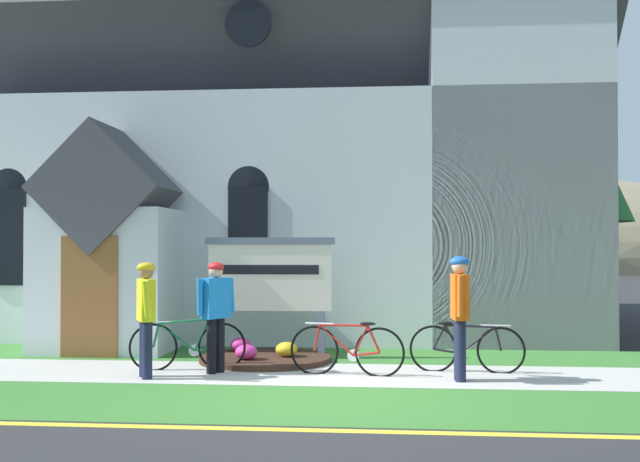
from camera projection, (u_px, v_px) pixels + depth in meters
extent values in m
plane|color=#2B2B2D|center=(346.00, 353.00, 13.64)|extent=(140.00, 140.00, 0.00)
cube|color=#B7B5AD|center=(212.00, 372.00, 11.56)|extent=(32.00, 2.02, 0.01)
cube|color=#38722D|center=(172.00, 401.00, 9.42)|extent=(32.00, 2.28, 0.01)
cube|color=#38722D|center=(238.00, 354.00, 13.52)|extent=(24.00, 1.93, 0.01)
cube|color=yellow|center=(137.00, 426.00, 8.13)|extent=(28.00, 0.16, 0.01)
cube|color=silver|center=(286.00, 225.00, 19.86)|extent=(13.70, 10.72, 4.93)
cube|color=#424247|center=(286.00, 63.00, 19.94)|extent=(14.20, 10.91, 10.91)
cube|color=silver|center=(509.00, 52.00, 15.79)|extent=(3.37, 3.37, 11.89)
cube|color=silver|center=(107.00, 280.00, 13.93)|extent=(2.40, 1.60, 2.60)
cube|color=#424247|center=(107.00, 190.00, 13.96)|extent=(2.40, 1.80, 2.40)
cube|color=brown|center=(89.00, 297.00, 13.11)|extent=(1.00, 0.06, 2.10)
cube|color=black|center=(7.00, 237.00, 14.93)|extent=(0.76, 0.06, 1.90)
cone|color=black|center=(7.00, 188.00, 14.94)|extent=(0.80, 0.06, 0.80)
cube|color=black|center=(248.00, 237.00, 14.49)|extent=(0.76, 0.06, 1.90)
cone|color=black|center=(248.00, 187.00, 14.50)|extent=(0.80, 0.06, 0.80)
cylinder|color=black|center=(248.00, 24.00, 14.56)|extent=(0.90, 0.06, 0.90)
cube|color=slate|center=(218.00, 334.00, 13.11)|extent=(0.12, 0.12, 0.81)
cube|color=slate|center=(321.00, 335.00, 13.00)|extent=(0.12, 0.12, 0.81)
cube|color=silver|center=(270.00, 278.00, 13.07)|extent=(2.12, 0.15, 1.14)
cube|color=slate|center=(270.00, 241.00, 13.09)|extent=(2.24, 0.19, 0.12)
cube|color=black|center=(269.00, 270.00, 13.03)|extent=(1.70, 0.06, 0.16)
cylinder|color=#382319|center=(266.00, 359.00, 12.63)|extent=(2.19, 2.19, 0.10)
ellipsoid|color=gold|center=(287.00, 349.00, 12.56)|extent=(0.36, 0.36, 0.24)
ellipsoid|color=#CC338C|center=(241.00, 344.00, 13.17)|extent=(0.36, 0.36, 0.24)
ellipsoid|color=#CC338C|center=(246.00, 352.00, 12.24)|extent=(0.36, 0.36, 0.24)
torus|color=black|center=(433.00, 349.00, 11.67)|extent=(0.73, 0.11, 0.73)
torus|color=black|center=(501.00, 351.00, 11.47)|extent=(0.73, 0.11, 0.73)
cylinder|color=black|center=(478.00, 340.00, 11.54)|extent=(0.55, 0.10, 0.44)
cylinder|color=black|center=(470.00, 326.00, 11.57)|extent=(0.75, 0.12, 0.05)
cylinder|color=black|center=(453.00, 339.00, 11.62)|extent=(0.26, 0.06, 0.44)
cylinder|color=black|center=(447.00, 351.00, 11.63)|extent=(0.41, 0.08, 0.09)
cylinder|color=black|center=(439.00, 337.00, 11.66)|extent=(0.22, 0.06, 0.39)
cylinder|color=black|center=(498.00, 339.00, 11.48)|extent=(0.12, 0.05, 0.36)
ellipsoid|color=black|center=(445.00, 323.00, 11.64)|extent=(0.25, 0.11, 0.05)
cylinder|color=silver|center=(495.00, 326.00, 11.49)|extent=(0.44, 0.08, 0.03)
cylinder|color=silver|center=(460.00, 353.00, 11.59)|extent=(0.18, 0.04, 0.18)
torus|color=black|center=(222.00, 346.00, 11.88)|extent=(0.74, 0.19, 0.75)
torus|color=black|center=(153.00, 348.00, 11.76)|extent=(0.74, 0.19, 0.75)
cylinder|color=#19723F|center=(177.00, 337.00, 11.81)|extent=(0.56, 0.15, 0.45)
cylinder|color=#19723F|center=(184.00, 321.00, 11.82)|extent=(0.77, 0.20, 0.10)
cylinder|color=#19723F|center=(202.00, 335.00, 11.85)|extent=(0.27, 0.09, 0.50)
cylinder|color=#19723F|center=(208.00, 348.00, 11.86)|extent=(0.42, 0.12, 0.09)
cylinder|color=#19723F|center=(216.00, 333.00, 11.88)|extent=(0.23, 0.08, 0.45)
cylinder|color=#19723F|center=(156.00, 336.00, 11.77)|extent=(0.12, 0.06, 0.38)
ellipsoid|color=black|center=(210.00, 317.00, 11.87)|extent=(0.25, 0.13, 0.05)
cylinder|color=silver|center=(159.00, 322.00, 11.78)|extent=(0.44, 0.12, 0.03)
cylinder|color=silver|center=(195.00, 350.00, 11.83)|extent=(0.18, 0.06, 0.18)
torus|color=black|center=(380.00, 353.00, 11.21)|extent=(0.74, 0.15, 0.75)
torus|color=black|center=(314.00, 350.00, 11.44)|extent=(0.74, 0.15, 0.75)
cylinder|color=#A51E19|center=(336.00, 340.00, 11.36)|extent=(0.54, 0.11, 0.47)
cylinder|color=#A51E19|center=(343.00, 325.00, 11.34)|extent=(0.73, 0.14, 0.04)
cylinder|color=#A51E19|center=(361.00, 341.00, 11.28)|extent=(0.25, 0.07, 0.46)
cylinder|color=#A51E19|center=(366.00, 354.00, 11.25)|extent=(0.40, 0.09, 0.09)
cylinder|color=#A51E19|center=(374.00, 339.00, 11.23)|extent=(0.21, 0.07, 0.41)
cylinder|color=#A51E19|center=(317.00, 338.00, 11.43)|extent=(0.12, 0.05, 0.39)
ellipsoid|color=black|center=(368.00, 324.00, 11.26)|extent=(0.25, 0.11, 0.05)
cylinder|color=silver|center=(320.00, 324.00, 11.43)|extent=(0.44, 0.09, 0.03)
cylinder|color=silver|center=(353.00, 355.00, 11.30)|extent=(0.18, 0.05, 0.18)
cylinder|color=#191E38|center=(144.00, 349.00, 11.18)|extent=(0.15, 0.15, 0.84)
cylinder|color=#191E38|center=(147.00, 351.00, 10.97)|extent=(0.15, 0.15, 0.84)
cube|color=yellow|center=(146.00, 300.00, 11.09)|extent=(0.39, 0.51, 0.61)
sphere|color=#936B51|center=(146.00, 272.00, 11.10)|extent=(0.22, 0.22, 0.22)
ellipsoid|color=gold|center=(146.00, 267.00, 11.10)|extent=(0.34, 0.33, 0.15)
cylinder|color=yellow|center=(146.00, 297.00, 11.37)|extent=(0.09, 0.19, 0.56)
cylinder|color=yellow|center=(146.00, 299.00, 10.81)|extent=(0.09, 0.21, 0.55)
cylinder|color=black|center=(212.00, 346.00, 11.43)|extent=(0.15, 0.15, 0.83)
cylinder|color=black|center=(220.00, 345.00, 11.56)|extent=(0.15, 0.15, 0.83)
cube|color=blue|center=(216.00, 298.00, 11.51)|extent=(0.42, 0.50, 0.61)
sphere|color=tan|center=(216.00, 271.00, 11.51)|extent=(0.22, 0.22, 0.22)
ellipsoid|color=red|center=(216.00, 267.00, 11.52)|extent=(0.35, 0.34, 0.15)
cylinder|color=blue|center=(200.00, 297.00, 11.31)|extent=(0.09, 0.12, 0.55)
cylinder|color=blue|center=(231.00, 295.00, 11.70)|extent=(0.09, 0.20, 0.55)
cylinder|color=#191E38|center=(459.00, 350.00, 10.88)|extent=(0.15, 0.15, 0.88)
cylinder|color=#191E38|center=(461.00, 351.00, 10.76)|extent=(0.15, 0.15, 0.88)
cube|color=#E55914|center=(460.00, 297.00, 10.83)|extent=(0.23, 0.51, 0.64)
sphere|color=tan|center=(460.00, 266.00, 10.84)|extent=(0.23, 0.23, 0.23)
ellipsoid|color=#1E59B2|center=(460.00, 262.00, 10.84)|extent=(0.30, 0.26, 0.16)
cylinder|color=#E55914|center=(459.00, 293.00, 11.13)|extent=(0.09, 0.25, 0.58)
cylinder|color=#E55914|center=(460.00, 296.00, 10.54)|extent=(0.09, 0.12, 0.58)
cylinder|color=#4C3823|center=(557.00, 271.00, 19.66)|extent=(0.28, 0.28, 2.53)
cone|color=#23662D|center=(556.00, 136.00, 19.73)|extent=(3.80, 3.80, 4.48)
ellipsoid|color=#847A5B|center=(395.00, 267.00, 66.38)|extent=(72.24, 37.42, 16.97)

